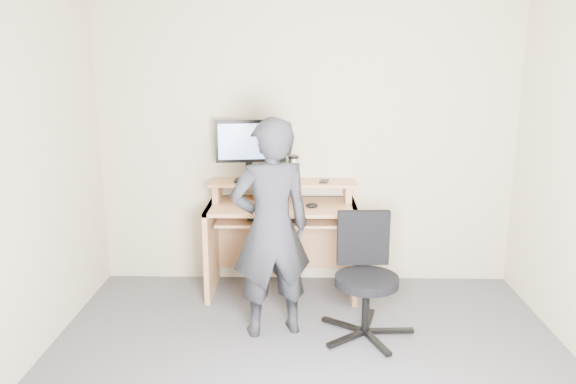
{
  "coord_description": "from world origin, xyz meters",
  "views": [
    {
      "loc": [
        -0.06,
        -2.92,
        1.91
      ],
      "look_at": [
        -0.14,
        1.05,
        0.95
      ],
      "focal_mm": 35.0,
      "sensor_mm": 36.0,
      "label": 1
    }
  ],
  "objects_px": {
    "monitor": "(248,145)",
    "office_chair": "(365,271)",
    "desk": "(282,226)",
    "person": "(271,229)"
  },
  "relations": [
    {
      "from": "desk",
      "to": "office_chair",
      "type": "xyz_separation_m",
      "value": [
        0.6,
        -0.78,
        -0.09
      ]
    },
    {
      "from": "office_chair",
      "to": "monitor",
      "type": "bearing_deg",
      "value": 134.06
    },
    {
      "from": "office_chair",
      "to": "desk",
      "type": "bearing_deg",
      "value": 124.98
    },
    {
      "from": "desk",
      "to": "office_chair",
      "type": "height_order",
      "value": "desk"
    },
    {
      "from": "monitor",
      "to": "office_chair",
      "type": "xyz_separation_m",
      "value": [
        0.88,
        -0.82,
        -0.76
      ]
    },
    {
      "from": "monitor",
      "to": "person",
      "type": "relative_size",
      "value": 0.35
    },
    {
      "from": "monitor",
      "to": "desk",
      "type": "bearing_deg",
      "value": -17.23
    },
    {
      "from": "monitor",
      "to": "office_chair",
      "type": "distance_m",
      "value": 1.42
    },
    {
      "from": "office_chair",
      "to": "person",
      "type": "bearing_deg",
      "value": 178.37
    },
    {
      "from": "desk",
      "to": "office_chair",
      "type": "distance_m",
      "value": 0.99
    }
  ]
}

